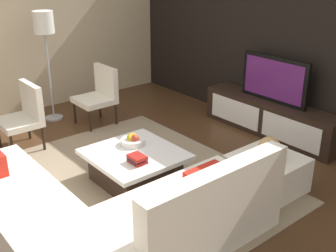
% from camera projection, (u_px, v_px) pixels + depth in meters
% --- Properties ---
extents(ground_plane, '(14.00, 14.00, 0.00)m').
position_uv_depth(ground_plane, '(134.00, 188.00, 4.71)').
color(ground_plane, '#4C301C').
extents(feature_wall_back, '(6.40, 0.12, 2.80)m').
position_uv_depth(feature_wall_back, '(292.00, 34.00, 5.75)').
color(feature_wall_back, black).
rests_on(feature_wall_back, ground).
extents(side_wall_left, '(0.12, 5.20, 2.80)m').
position_uv_depth(side_wall_left, '(23.00, 24.00, 6.57)').
color(side_wall_left, '#C6B28E').
rests_on(side_wall_left, ground).
extents(area_rug, '(3.26, 2.77, 0.01)m').
position_uv_depth(area_rug, '(128.00, 184.00, 4.78)').
color(area_rug, gray).
rests_on(area_rug, ground).
extents(media_console, '(2.14, 0.44, 0.50)m').
position_uv_depth(media_console, '(270.00, 118.00, 6.02)').
color(media_console, black).
rests_on(media_console, ground).
extents(television, '(1.07, 0.06, 0.64)m').
position_uv_depth(television, '(274.00, 79.00, 5.80)').
color(television, black).
rests_on(television, media_console).
extents(sectional_couch, '(2.50, 2.42, 0.84)m').
position_uv_depth(sectional_couch, '(88.00, 217.00, 3.71)').
color(sectional_couch, silver).
rests_on(sectional_couch, ground).
extents(coffee_table, '(0.99, 0.96, 0.38)m').
position_uv_depth(coffee_table, '(135.00, 166.00, 4.76)').
color(coffee_table, black).
rests_on(coffee_table, ground).
extents(accent_chair_near, '(0.57, 0.50, 0.87)m').
position_uv_depth(accent_chair_near, '(25.00, 113.00, 5.53)').
color(accent_chair_near, black).
rests_on(accent_chair_near, ground).
extents(floor_lamp, '(0.29, 0.29, 1.66)m').
position_uv_depth(floor_lamp, '(44.00, 30.00, 6.14)').
color(floor_lamp, '#A5A5AA').
rests_on(floor_lamp, ground).
extents(ottoman, '(0.70, 0.70, 0.40)m').
position_uv_depth(ottoman, '(267.00, 174.00, 4.61)').
color(ottoman, silver).
rests_on(ottoman, ground).
extents(fruit_bowl, '(0.28, 0.28, 0.14)m').
position_uv_depth(fruit_bowl, '(133.00, 140.00, 4.86)').
color(fruit_bowl, silver).
rests_on(fruit_bowl, coffee_table).
extents(accent_chair_far, '(0.55, 0.53, 0.87)m').
position_uv_depth(accent_chair_far, '(99.00, 92.00, 6.34)').
color(accent_chair_far, black).
rests_on(accent_chair_far, ground).
extents(decorative_ball, '(0.24, 0.24, 0.24)m').
position_uv_depth(decorative_ball, '(269.00, 147.00, 4.49)').
color(decorative_ball, '#AD8451').
rests_on(decorative_ball, ottoman).
extents(book_stack, '(0.21, 0.16, 0.09)m').
position_uv_depth(book_stack, '(137.00, 159.00, 4.45)').
color(book_stack, maroon).
rests_on(book_stack, coffee_table).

